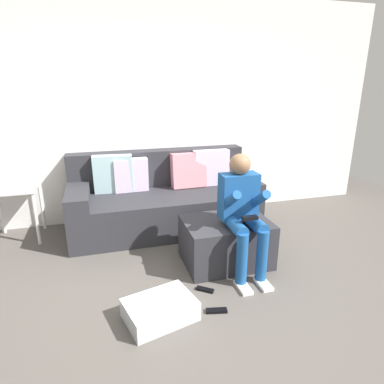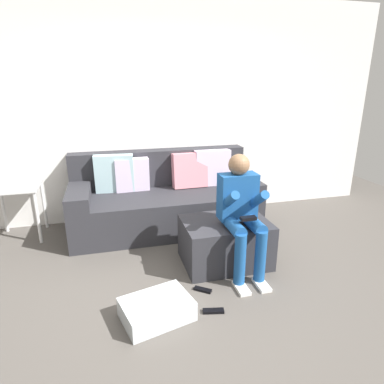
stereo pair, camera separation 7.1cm
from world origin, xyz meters
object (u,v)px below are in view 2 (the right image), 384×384
(person_seated, at_px, (242,209))
(side_table, at_px, (17,194))
(remote_near_ottoman, at_px, (213,311))
(couch_sectional, at_px, (165,199))
(ottoman, at_px, (225,242))
(storage_bin, at_px, (157,309))
(remote_by_storage_bin, at_px, (203,290))

(person_seated, bearing_deg, side_table, 148.66)
(person_seated, relative_size, remote_near_ottoman, 6.67)
(couch_sectional, xyz_separation_m, ottoman, (0.42, -1.06, -0.13))
(storage_bin, bearing_deg, remote_near_ottoman, -6.47)
(side_table, bearing_deg, ottoman, -28.66)
(remote_near_ottoman, distance_m, remote_by_storage_bin, 0.29)
(person_seated, height_order, side_table, person_seated)
(couch_sectional, height_order, side_table, couch_sectional)
(person_seated, bearing_deg, remote_near_ottoman, -129.08)
(remote_near_ottoman, bearing_deg, remote_by_storage_bin, 102.28)
(storage_bin, bearing_deg, ottoman, 39.74)
(remote_near_ottoman, bearing_deg, ottoman, 75.59)
(storage_bin, height_order, side_table, side_table)
(side_table, bearing_deg, person_seated, -31.34)
(side_table, distance_m, remote_near_ottoman, 2.61)
(couch_sectional, bearing_deg, storage_bin, -102.42)
(storage_bin, relative_size, remote_near_ottoman, 3.06)
(person_seated, distance_m, storage_bin, 1.15)
(ottoman, height_order, side_table, side_table)
(remote_by_storage_bin, bearing_deg, couch_sectional, 129.61)
(couch_sectional, relative_size, ottoman, 2.68)
(couch_sectional, relative_size, remote_by_storage_bin, 14.23)
(couch_sectional, bearing_deg, person_seated, -68.10)
(remote_near_ottoman, bearing_deg, storage_bin, -174.59)
(person_seated, relative_size, storage_bin, 2.18)
(ottoman, height_order, remote_by_storage_bin, ottoman)
(couch_sectional, bearing_deg, ottoman, -68.48)
(remote_by_storage_bin, bearing_deg, ottoman, 87.03)
(person_seated, distance_m, remote_near_ottoman, 0.93)
(side_table, relative_size, remote_near_ottoman, 3.76)
(person_seated, xyz_separation_m, side_table, (-2.18, 1.33, -0.11))
(ottoman, xyz_separation_m, remote_by_storage_bin, (-0.35, -0.42, -0.21))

